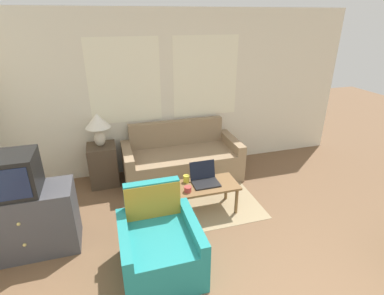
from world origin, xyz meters
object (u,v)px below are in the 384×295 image
at_px(couch, 181,161).
at_px(television, 14,174).
at_px(laptop, 205,178).
at_px(cup_navy, 186,179).
at_px(cup_yellow, 188,189).
at_px(coffee_table, 204,188).
at_px(table_lamp, 98,124).
at_px(armchair, 159,246).

relative_size(couch, television, 3.98).
height_order(couch, television, television).
bearing_deg(couch, television, -150.32).
relative_size(laptop, cup_navy, 3.57).
relative_size(laptop, cup_yellow, 3.75).
xyz_separation_m(television, laptop, (2.15, 0.21, -0.52)).
bearing_deg(coffee_table, couch, 92.28).
bearing_deg(television, laptop, 5.57).
xyz_separation_m(television, cup_navy, (1.92, 0.29, -0.53)).
distance_m(laptop, cup_yellow, 0.33).
distance_m(television, cup_yellow, 1.95).
xyz_separation_m(coffee_table, cup_navy, (-0.20, 0.14, 0.10)).
distance_m(table_lamp, coffee_table, 1.84).
xyz_separation_m(armchair, table_lamp, (-0.51, 1.98, 0.73)).
distance_m(armchair, laptop, 1.21).
bearing_deg(table_lamp, couch, -5.54).
bearing_deg(television, armchair, -26.50).
bearing_deg(coffee_table, cup_navy, 145.78).
height_order(television, cup_navy, television).
relative_size(couch, table_lamp, 3.64).
distance_m(cup_navy, cup_yellow, 0.25).
bearing_deg(laptop, table_lamp, 139.99).
distance_m(table_lamp, cup_navy, 1.58).
height_order(table_lamp, laptop, table_lamp).
bearing_deg(cup_navy, table_lamp, 136.45).
bearing_deg(television, cup_yellow, 1.43).
bearing_deg(coffee_table, television, -176.02).
bearing_deg(laptop, television, -174.43).
xyz_separation_m(cup_navy, cup_yellow, (-0.05, -0.24, -0.01)).
distance_m(television, table_lamp, 1.56).
xyz_separation_m(table_lamp, laptop, (1.31, -1.10, -0.54)).
bearing_deg(armchair, table_lamp, 104.43).
xyz_separation_m(coffee_table, laptop, (0.03, 0.06, 0.11)).
xyz_separation_m(couch, table_lamp, (-1.24, 0.12, 0.73)).
distance_m(laptop, cup_navy, 0.25).
distance_m(armchair, cup_yellow, 0.90).
bearing_deg(television, table_lamp, 57.08).
relative_size(table_lamp, cup_yellow, 5.45).
distance_m(couch, cup_yellow, 1.17).
xyz_separation_m(armchair, cup_yellow, (0.51, 0.72, 0.17)).
bearing_deg(coffee_table, armchair, -132.97).
height_order(television, cup_yellow, television).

